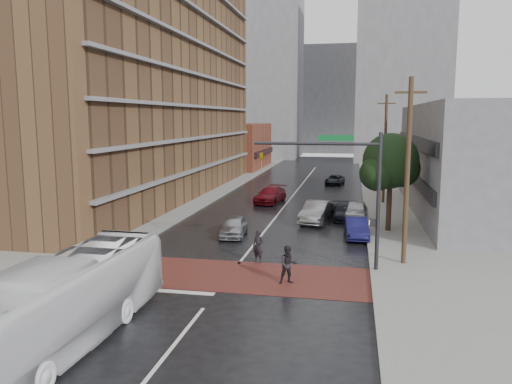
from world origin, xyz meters
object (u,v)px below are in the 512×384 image
at_px(car_travel_a, 234,226).
at_px(car_parked_near, 356,228).
at_px(car_parked_far, 356,210).
at_px(pedestrian_a, 258,246).
at_px(transit_bus, 64,302).
at_px(pedestrian_b, 288,265).
at_px(car_travel_b, 316,212).
at_px(car_parked_mid, 343,212).
at_px(car_travel_c, 270,195).
at_px(suv_travel, 335,180).

height_order(car_travel_a, car_parked_near, car_travel_a).
bearing_deg(car_parked_far, pedestrian_a, -110.19).
height_order(transit_bus, car_parked_near, transit_bus).
distance_m(pedestrian_b, car_travel_b, 14.56).
relative_size(car_travel_b, car_parked_mid, 1.20).
height_order(pedestrian_a, car_travel_b, pedestrian_a).
distance_m(car_travel_c, car_parked_far, 10.32).
xyz_separation_m(transit_bus, car_parked_near, (10.03, 18.12, -0.88)).
relative_size(pedestrian_a, car_travel_b, 0.38).
height_order(car_travel_a, car_travel_b, car_travel_b).
xyz_separation_m(pedestrian_a, car_parked_far, (5.30, 13.00, -0.16)).
distance_m(car_parked_mid, car_parked_far, 1.02).
bearing_deg(pedestrian_b, suv_travel, 67.27).
relative_size(pedestrian_b, car_parked_mid, 0.46).
distance_m(pedestrian_b, car_parked_mid, 16.31).
height_order(car_travel_c, car_parked_near, car_travel_c).
xyz_separation_m(car_travel_a, car_parked_near, (8.08, 1.14, -0.00)).
bearing_deg(pedestrian_a, car_parked_mid, 96.46).
xyz_separation_m(car_travel_b, car_parked_far, (2.96, 1.60, -0.05)).
height_order(pedestrian_a, car_travel_c, pedestrian_a).
bearing_deg(suv_travel, pedestrian_b, -83.74).
bearing_deg(suv_travel, car_parked_near, -77.34).
xyz_separation_m(car_parked_near, car_parked_far, (0.00, 6.02, 0.09)).
bearing_deg(pedestrian_b, car_parked_near, 50.88).
xyz_separation_m(car_travel_c, car_parked_near, (7.90, -12.66, -0.05)).
xyz_separation_m(transit_bus, pedestrian_a, (4.73, 11.14, -0.64)).
height_order(pedestrian_a, car_parked_far, pedestrian_a).
bearing_deg(car_parked_mid, car_parked_far, -5.34).
bearing_deg(car_travel_c, car_parked_near, -48.67).
xyz_separation_m(pedestrian_a, car_parked_near, (5.30, 6.98, -0.24)).
xyz_separation_m(car_travel_a, car_parked_far, (8.08, 7.17, 0.08)).
relative_size(pedestrian_b, suv_travel, 0.45).
bearing_deg(car_parked_far, car_travel_b, -149.71).
bearing_deg(pedestrian_b, car_travel_c, 80.12).
bearing_deg(pedestrian_b, pedestrian_a, 101.99).
height_order(car_travel_a, car_parked_far, car_parked_far).
distance_m(car_travel_a, car_parked_far, 10.80).
relative_size(transit_bus, pedestrian_a, 6.07).
bearing_deg(pedestrian_a, transit_bus, -88.24).
distance_m(transit_bus, car_travel_b, 23.64).
bearing_deg(car_parked_mid, car_travel_a, -139.98).
relative_size(car_travel_b, car_parked_far, 1.10).
distance_m(pedestrian_b, car_parked_near, 10.63).
height_order(car_travel_c, car_parked_far, car_parked_far).
bearing_deg(pedestrian_a, car_travel_b, 103.16).
height_order(car_parked_near, car_parked_far, car_parked_far).
bearing_deg(car_parked_far, car_parked_mid, -178.01).
height_order(pedestrian_b, car_parked_far, pedestrian_b).
relative_size(suv_travel, car_parked_near, 1.00).
distance_m(pedestrian_a, car_parked_near, 8.77).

